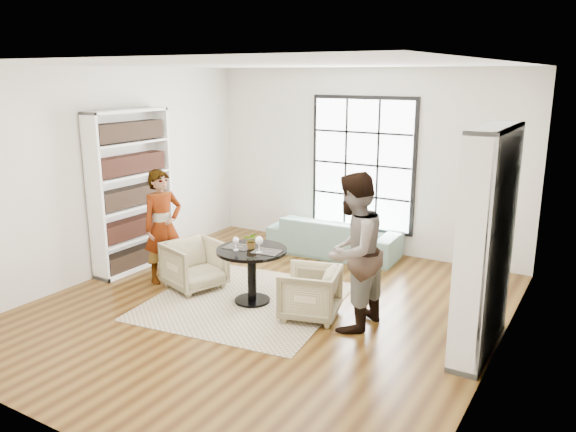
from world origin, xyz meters
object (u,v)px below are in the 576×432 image
Objects in this scene: person_right at (353,252)px; wine_glass_right at (259,241)px; pedestal_table at (252,264)px; armchair_left at (195,265)px; person_left at (163,226)px; armchair_right at (310,293)px; wine_glass_left at (236,241)px; flower_centerpiece at (252,240)px; sofa at (334,236)px.

person_right is 1.24m from wine_glass_right.
pedestal_table reaches higher than armchair_left.
person_left is at bearing 107.82° from armchair_left.
person_right is at bearing 74.88° from armchair_right.
wine_glass_left is (-1.00, -0.13, 0.54)m from armchair_right.
person_left reaches higher than wine_glass_left.
armchair_right is at bearing -73.19° from armchair_left.
wine_glass_right is at bearing -29.59° from flower_centerpiece.
person_left is 0.88× the size of person_right.
wine_glass_right is at bearing 90.20° from sofa.
person_left is at bearing 179.37° from pedestal_table.
person_right is at bearing -70.66° from person_left.
person_left is 7.41× the size of flower_centerpiece.
sofa is 2.39m from flower_centerpiece.
wine_glass_right is (-0.69, -0.06, 0.57)m from armchair_right.
pedestal_table is at bearing -70.46° from flower_centerpiece.
person_right is at bearing -72.95° from armchair_left.
person_right reaches higher than armchair_right.
wine_glass_left is at bearing -83.01° from armchair_left.
person_left is 7.50× the size of wine_glass_right.
person_right is (2.94, -0.03, 0.11)m from person_left.
person_right is 1.56m from wine_glass_left.
sofa is 2.51m from wine_glass_right.
pedestal_table is 1.55m from person_left.
sofa is 9.83× the size of wine_glass_right.
person_left is at bearing -86.88° from person_right.
person_left is (-1.55, -2.34, 0.50)m from sofa.
wine_glass_right reaches higher than sofa.
person_right is 8.56× the size of wine_glass_right.
wine_glass_right is 0.21m from flower_centerpiece.
armchair_right is (1.84, -0.03, -0.02)m from armchair_left.
pedestal_table is 0.99m from armchair_left.
pedestal_table is 0.56× the size of person_left.
wine_glass_right reaches higher than armchair_left.
wine_glass_right is (1.70, -0.10, 0.07)m from person_left.
flower_centerpiece reaches higher than wine_glass_left.
armchair_left is at bearing -70.03° from person_left.
flower_centerpiece is at bearing -69.87° from person_left.
flower_centerpiece is (0.13, 0.16, -0.02)m from wine_glass_left.
armchair_right is 3.91× the size of wine_glass_left.
sofa is at bearing -145.88° from person_right.
armchair_right is 1.01m from flower_centerpiece.
person_left is 1.70m from wine_glass_right.
wine_glass_right is (0.15, -2.44, 0.57)m from sofa.
wine_glass_right is (0.17, -0.08, 0.35)m from pedestal_table.
pedestal_table is at bearing -70.66° from person_left.
armchair_left is 1.00m from wine_glass_left.
armchair_right is at bearing 7.22° from wine_glass_left.
pedestal_table is 1.31× the size of armchair_right.
flower_centerpiece is (-0.01, 0.02, 0.31)m from pedestal_table.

